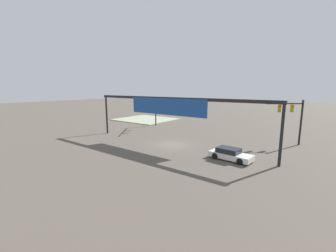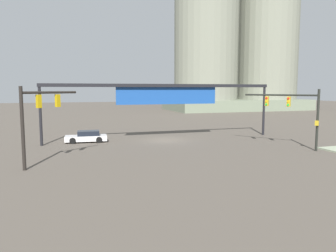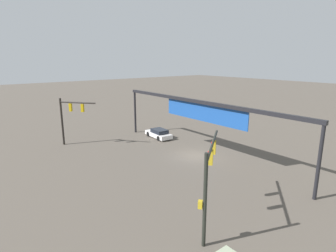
{
  "view_description": "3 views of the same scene",
  "coord_description": "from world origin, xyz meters",
  "views": [
    {
      "loc": [
        -16.11,
        22.3,
        7.25
      ],
      "look_at": [
        -0.42,
        1.45,
        2.7
      ],
      "focal_mm": 23.32,
      "sensor_mm": 36.0,
      "label": 1
    },
    {
      "loc": [
        -10.37,
        -33.76,
        5.58
      ],
      "look_at": [
        0.14,
        -0.59,
        1.63
      ],
      "focal_mm": 34.84,
      "sensor_mm": 36.0,
      "label": 2
    },
    {
      "loc": [
        20.82,
        -20.3,
        10.41
      ],
      "look_at": [
        -2.23,
        -1.91,
        3.25
      ],
      "focal_mm": 29.8,
      "sensor_mm": 36.0,
      "label": 3
    }
  ],
  "objects": [
    {
      "name": "overhead_sign_gantry",
      "position": [
        0.16,
        0.49,
        5.19
      ],
      "size": [
        25.79,
        0.43,
        6.15
      ],
      "color": "black",
      "rests_on": "ground"
    },
    {
      "name": "ground_plane",
      "position": [
        0.0,
        0.0,
        0.0
      ],
      "size": [
        221.17,
        221.17,
        0.0
      ],
      "primitive_type": "plane",
      "color": "#534B42"
    },
    {
      "name": "traffic_signal_near_corner",
      "position": [
        -12.33,
        -9.08,
        3.93
      ],
      "size": [
        3.81,
        3.01,
        5.79
      ],
      "rotation": [
        0.0,
        0.0,
        0.66
      ],
      "color": "black",
      "rests_on": "ground"
    },
    {
      "name": "sedan_car_approaching",
      "position": [
        -8.28,
        1.32,
        0.57
      ],
      "size": [
        4.41,
        2.08,
        1.21
      ],
      "rotation": [
        0.0,
        0.0,
        3.07
      ],
      "color": "silver",
      "rests_on": "ground"
    },
    {
      "name": "sidewalk_corner",
      "position": [
        18.28,
        -14.73,
        0.07
      ],
      "size": [
        12.22,
        11.09,
        0.15
      ],
      "primitive_type": "cube",
      "color": "#95A084",
      "rests_on": "ground"
    },
    {
      "name": "fire_hydrant_on_curb",
      "position": [
        15.99,
        -15.67,
        0.49
      ],
      "size": [
        0.33,
        0.22,
        0.71
      ],
      "color": "gold",
      "rests_on": "sidewalk_corner"
    },
    {
      "name": "traffic_signal_opposite_side",
      "position": [
        10.08,
        -8.55,
        3.84
      ],
      "size": [
        4.31,
        5.86,
        5.59
      ],
      "rotation": [
        0.0,
        0.0,
        2.22
      ],
      "color": "black",
      "rests_on": "ground"
    }
  ]
}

